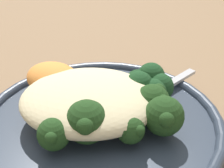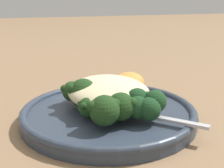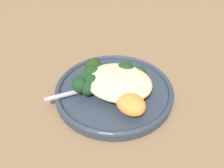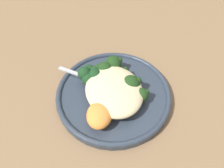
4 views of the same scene
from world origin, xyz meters
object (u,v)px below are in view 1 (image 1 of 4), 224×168
quinoa_mound (89,100)px  broccoli_stalk_0 (64,127)px  plate (101,126)px  sweet_potato_chunk_1 (74,91)px  spoon (150,95)px  broccoli_stalk_3 (152,113)px  broccoli_stalk_4 (142,102)px  broccoli_stalk_1 (89,118)px  kale_tuft (148,85)px  sweet_potato_chunk_0 (53,79)px  broccoli_stalk_2 (116,115)px

quinoa_mound → broccoli_stalk_0: quinoa_mound is taller
quinoa_mound → plate: bearing=-16.1°
quinoa_mound → broccoli_stalk_0: (-0.02, -0.04, -0.01)m
sweet_potato_chunk_1 → spoon: 0.08m
broccoli_stalk_3 → spoon: 0.05m
plate → quinoa_mound: 0.03m
broccoli_stalk_4 → broccoli_stalk_3: bearing=-43.6°
plate → broccoli_stalk_1: bearing=-111.2°
broccoli_stalk_4 → kale_tuft: bearing=97.5°
broccoli_stalk_0 → sweet_potato_chunk_0: size_ratio=1.56×
plate → broccoli_stalk_2: (0.02, -0.01, 0.02)m
broccoli_stalk_2 → broccoli_stalk_4: (0.03, 0.02, 0.00)m
broccoli_stalk_1 → broccoli_stalk_3: (0.06, 0.01, -0.00)m
broccoli_stalk_2 → spoon: 0.06m
broccoli_stalk_3 → quinoa_mound: bearing=-159.8°
broccoli_stalk_2 → sweet_potato_chunk_1: 0.06m
broccoli_stalk_0 → broccoli_stalk_2: broccoli_stalk_0 is taller
broccoli_stalk_0 → kale_tuft: kale_tuft is taller
quinoa_mound → spoon: size_ratio=1.49×
broccoli_stalk_4 → spoon: bearing=94.3°
broccoli_stalk_2 → sweet_potato_chunk_1: size_ratio=1.70×
broccoli_stalk_2 → spoon: bearing=115.0°
kale_tuft → broccoli_stalk_3: bearing=-89.3°
plate → sweet_potato_chunk_1: sweet_potato_chunk_1 is taller
broccoli_stalk_3 → broccoli_stalk_1: bearing=-132.8°
plate → sweet_potato_chunk_0: (-0.06, 0.05, 0.03)m
broccoli_stalk_3 → broccoli_stalk_4: bearing=149.9°
plate → spoon: size_ratio=2.72×
broccoli_stalk_3 → plate: bearing=-159.8°
quinoa_mound → broccoli_stalk_2: bearing=-27.0°
broccoli_stalk_0 → broccoli_stalk_3: broccoli_stalk_3 is taller
plate → broccoli_stalk_2: broccoli_stalk_2 is taller
sweet_potato_chunk_0 → plate: bearing=-42.4°
quinoa_mound → broccoli_stalk_3: same height
broccoli_stalk_1 → spoon: 0.09m
quinoa_mound → broccoli_stalk_2: quinoa_mound is taller
broccoli_stalk_0 → broccoli_stalk_2: (0.05, 0.02, -0.00)m
sweet_potato_chunk_1 → broccoli_stalk_1: bearing=-70.1°
broccoli_stalk_0 → kale_tuft: size_ratio=1.79×
plate → sweet_potato_chunk_0: bearing=137.6°
broccoli_stalk_1 → sweet_potato_chunk_1: 0.05m
broccoli_stalk_0 → spoon: (0.09, 0.07, -0.01)m
broccoli_stalk_0 → spoon: broccoli_stalk_0 is taller
sweet_potato_chunk_0 → sweet_potato_chunk_1: (0.03, -0.03, -0.00)m
broccoli_stalk_3 → broccoli_stalk_4: 0.02m
broccoli_stalk_1 → broccoli_stalk_3: broccoli_stalk_1 is taller
spoon → kale_tuft: bearing=176.1°
broccoli_stalk_2 → broccoli_stalk_4: broccoli_stalk_4 is taller
quinoa_mound → broccoli_stalk_0: 0.04m
broccoli_stalk_3 → kale_tuft: (-0.00, 0.05, 0.00)m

